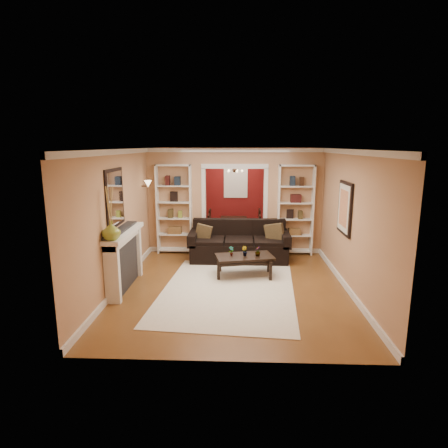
{
  "coord_description": "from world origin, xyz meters",
  "views": [
    {
      "loc": [
        0.12,
        -8.41,
        2.78
      ],
      "look_at": [
        -0.19,
        -0.8,
        1.16
      ],
      "focal_mm": 30.0,
      "sensor_mm": 36.0,
      "label": 1
    }
  ],
  "objects_px": {
    "bookshelf_right": "(295,210)",
    "fireplace": "(126,260)",
    "bookshelf_left": "(174,209)",
    "sofa": "(239,241)",
    "dining_table": "(234,229)",
    "coffee_table": "(244,266)"
  },
  "relations": [
    {
      "from": "fireplace",
      "to": "dining_table",
      "type": "bearing_deg",
      "value": 64.25
    },
    {
      "from": "bookshelf_left",
      "to": "fireplace",
      "type": "bearing_deg",
      "value": -102.05
    },
    {
      "from": "coffee_table",
      "to": "bookshelf_left",
      "type": "height_order",
      "value": "bookshelf_left"
    },
    {
      "from": "bookshelf_right",
      "to": "fireplace",
      "type": "relative_size",
      "value": 1.35
    },
    {
      "from": "bookshelf_right",
      "to": "fireplace",
      "type": "bearing_deg",
      "value": -145.2
    },
    {
      "from": "bookshelf_left",
      "to": "bookshelf_right",
      "type": "height_order",
      "value": "same"
    },
    {
      "from": "sofa",
      "to": "bookshelf_right",
      "type": "relative_size",
      "value": 1.06
    },
    {
      "from": "sofa",
      "to": "bookshelf_left",
      "type": "distance_m",
      "value": 1.9
    },
    {
      "from": "bookshelf_left",
      "to": "fireplace",
      "type": "distance_m",
      "value": 2.65
    },
    {
      "from": "sofa",
      "to": "dining_table",
      "type": "height_order",
      "value": "sofa"
    },
    {
      "from": "fireplace",
      "to": "coffee_table",
      "type": "bearing_deg",
      "value": 18.5
    },
    {
      "from": "sofa",
      "to": "bookshelf_left",
      "type": "relative_size",
      "value": 1.06
    },
    {
      "from": "sofa",
      "to": "fireplace",
      "type": "relative_size",
      "value": 1.43
    },
    {
      "from": "coffee_table",
      "to": "bookshelf_right",
      "type": "xyz_separation_m",
      "value": [
        1.31,
        1.75,
        0.92
      ]
    },
    {
      "from": "sofa",
      "to": "coffee_table",
      "type": "distance_m",
      "value": 1.2
    },
    {
      "from": "bookshelf_left",
      "to": "fireplace",
      "type": "relative_size",
      "value": 1.35
    },
    {
      "from": "bookshelf_right",
      "to": "fireplace",
      "type": "height_order",
      "value": "bookshelf_right"
    },
    {
      "from": "sofa",
      "to": "fireplace",
      "type": "xyz_separation_m",
      "value": [
        -2.21,
        -1.95,
        0.1
      ]
    },
    {
      "from": "sofa",
      "to": "coffee_table",
      "type": "height_order",
      "value": "sofa"
    },
    {
      "from": "bookshelf_left",
      "to": "dining_table",
      "type": "distance_m",
      "value": 2.49
    },
    {
      "from": "bookshelf_right",
      "to": "fireplace",
      "type": "distance_m",
      "value": 4.47
    },
    {
      "from": "bookshelf_right",
      "to": "dining_table",
      "type": "distance_m",
      "value": 2.52
    }
  ]
}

